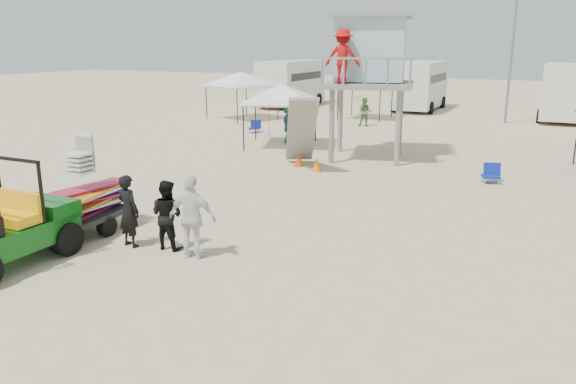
% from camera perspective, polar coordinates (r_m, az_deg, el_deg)
% --- Properties ---
extents(ground, '(140.00, 140.00, 0.00)m').
position_cam_1_polar(ground, '(10.34, -9.83, -10.55)').
color(ground, beige).
rests_on(ground, ground).
extents(surf_trailer, '(1.28, 2.35, 2.14)m').
position_cam_1_polar(surf_trailer, '(14.11, -19.76, -0.54)').
color(surf_trailer, black).
rests_on(surf_trailer, ground).
extents(man_left, '(0.67, 0.51, 1.64)m').
position_cam_1_polar(man_left, '(12.90, -15.88, -1.86)').
color(man_left, black).
rests_on(man_left, ground).
extents(man_mid, '(0.76, 0.59, 1.55)m').
position_cam_1_polar(man_mid, '(12.57, -12.20, -2.26)').
color(man_mid, black).
rests_on(man_mid, ground).
extents(man_right, '(1.09, 0.55, 1.79)m').
position_cam_1_polar(man_right, '(11.86, -9.68, -2.55)').
color(man_right, white).
rests_on(man_right, ground).
extents(lifeguard_tower, '(4.00, 4.00, 5.36)m').
position_cam_1_polar(lifeguard_tower, '(22.32, 8.16, 13.62)').
color(lifeguard_tower, gray).
rests_on(lifeguard_tower, ground).
extents(canopy_white_a, '(3.78, 3.78, 3.16)m').
position_cam_1_polar(canopy_white_a, '(24.79, -0.70, 10.65)').
color(canopy_white_a, black).
rests_on(canopy_white_a, ground).
extents(canopy_white_b, '(4.20, 4.20, 3.22)m').
position_cam_1_polar(canopy_white_b, '(34.22, -4.76, 11.84)').
color(canopy_white_b, black).
rests_on(canopy_white_b, ground).
extents(canopy_white_c, '(2.76, 2.76, 3.22)m').
position_cam_1_polar(canopy_white_c, '(34.66, 7.95, 11.80)').
color(canopy_white_c, black).
rests_on(canopy_white_c, ground).
extents(umbrella_a, '(2.05, 2.08, 1.64)m').
position_cam_1_polar(umbrella_a, '(27.50, -1.98, 7.31)').
color(umbrella_a, red).
rests_on(umbrella_a, ground).
extents(umbrella_b, '(2.24, 2.27, 1.75)m').
position_cam_1_polar(umbrella_b, '(31.50, 7.15, 8.25)').
color(umbrella_b, yellow).
rests_on(umbrella_b, ground).
extents(cone_near, '(0.34, 0.34, 0.50)m').
position_cam_1_polar(cone_near, '(20.82, 1.11, 3.31)').
color(cone_near, '#DB3E06').
rests_on(cone_near, ground).
extents(cone_far, '(0.34, 0.34, 0.50)m').
position_cam_1_polar(cone_far, '(19.98, 2.96, 2.80)').
color(cone_far, orange).
rests_on(cone_far, ground).
extents(beach_chair_a, '(0.73, 0.83, 0.64)m').
position_cam_1_polar(beach_chair_a, '(29.03, -3.37, 6.67)').
color(beach_chair_a, '#0D1C92').
rests_on(beach_chair_a, ground).
extents(beach_chair_b, '(0.67, 0.73, 0.64)m').
position_cam_1_polar(beach_chair_b, '(19.51, 19.95, 1.82)').
color(beach_chair_b, '#0D2293').
rests_on(beach_chair_b, ground).
extents(rv_far_left, '(2.64, 6.80, 3.25)m').
position_cam_1_polar(rv_far_left, '(41.53, 0.35, 11.19)').
color(rv_far_left, silver).
rests_on(rv_far_left, ground).
extents(rv_mid_left, '(2.65, 6.50, 3.25)m').
position_cam_1_polar(rv_mid_left, '(40.07, 13.25, 10.68)').
color(rv_mid_left, silver).
rests_on(rv_mid_left, ground).
extents(rv_mid_right, '(2.64, 7.00, 3.25)m').
position_cam_1_polar(rv_mid_right, '(37.66, 26.39, 9.32)').
color(rv_mid_right, silver).
rests_on(rv_mid_right, ground).
extents(light_pole_left, '(0.14, 0.14, 8.00)m').
position_cam_1_polar(light_pole_left, '(34.67, 21.78, 13.11)').
color(light_pole_left, slate).
rests_on(light_pole_left, ground).
extents(distant_beachgoers, '(2.29, 7.74, 1.80)m').
position_cam_1_polar(distant_beachgoers, '(27.54, 2.85, 7.40)').
color(distant_beachgoers, '#537747').
rests_on(distant_beachgoers, ground).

